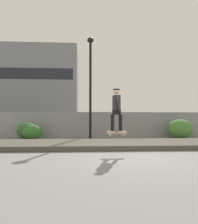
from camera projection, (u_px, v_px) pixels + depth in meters
ground_plane at (133, 158)px, 7.53m from camera, size 120.00×120.00×0.00m
gravel_berm at (118, 144)px, 10.82m from camera, size 12.95×3.64×0.22m
skateboard at (117, 134)px, 8.18m from camera, size 0.82×0.29×0.07m
skater at (116, 108)px, 8.21m from camera, size 0.73×0.60×1.67m
chain_fence at (107, 125)px, 16.04m from camera, size 16.53×0.06×1.85m
street_lamp at (90, 76)px, 14.92m from camera, size 0.44×0.44×6.84m
parked_car_near at (48, 125)px, 18.73m from camera, size 4.42×1.99×1.66m
parked_car_mid at (125, 125)px, 19.30m from camera, size 4.44×2.04×1.66m
parked_car_far at (182, 125)px, 20.07m from camera, size 4.42×1.99×1.66m
library_building at (36, 88)px, 55.39m from camera, size 20.75×12.63×18.67m
shrub_left at (28, 131)px, 14.82m from camera, size 1.44×1.18×1.11m
shrub_center at (32, 132)px, 14.51m from camera, size 1.27×1.04×0.98m
shrub_right at (180, 129)px, 15.31m from camera, size 1.72×1.41×1.33m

